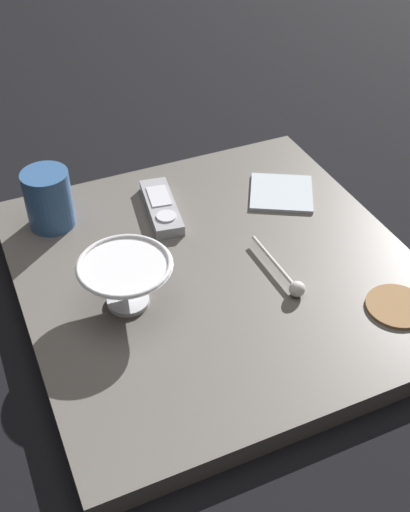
{
  "coord_description": "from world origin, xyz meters",
  "views": [
    {
      "loc": [
        0.69,
        -0.33,
        0.71
      ],
      "look_at": [
        -0.01,
        -0.02,
        0.06
      ],
      "focal_mm": 44.49,
      "sensor_mm": 36.0,
      "label": 1
    }
  ],
  "objects": [
    {
      "name": "folded_napkin",
      "position": [
        -0.13,
        0.19,
        0.04
      ],
      "size": [
        0.16,
        0.16,
        0.01
      ],
      "color": "#B2BCC6",
      "rests_on": "table"
    },
    {
      "name": "tv_remote_near",
      "position": [
        -0.17,
        -0.03,
        0.05
      ],
      "size": [
        0.16,
        0.07,
        0.02
      ],
      "color": "#9E9EA3",
      "rests_on": "table"
    },
    {
      "name": "coffee_mug",
      "position": [
        -0.22,
        -0.22,
        0.09
      ],
      "size": [
        0.08,
        0.08,
        0.1
      ],
      "color": "#33598C",
      "rests_on": "table"
    },
    {
      "name": "drink_coaster",
      "position": [
        0.2,
        0.21,
        0.04
      ],
      "size": [
        0.09,
        0.09,
        0.01
      ],
      "color": "olive",
      "rests_on": "table"
    },
    {
      "name": "ground_plane",
      "position": [
        0.0,
        0.0,
        0.0
      ],
      "size": [
        6.0,
        6.0,
        0.0
      ],
      "primitive_type": "plane",
      "color": "black"
    },
    {
      "name": "teaspoon",
      "position": [
        0.09,
        0.08,
        0.05
      ],
      "size": [
        0.15,
        0.03,
        0.03
      ],
      "color": "silver",
      "rests_on": "table"
    },
    {
      "name": "table",
      "position": [
        0.0,
        0.0,
        0.02
      ],
      "size": [
        0.63,
        0.62,
        0.04
      ],
      "color": "#5B5651",
      "rests_on": "ground"
    },
    {
      "name": "cereal_bowl",
      "position": [
        0.02,
        -0.16,
        0.08
      ],
      "size": [
        0.14,
        0.14,
        0.08
      ],
      "color": "silver",
      "rests_on": "table"
    }
  ]
}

